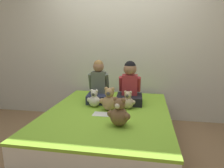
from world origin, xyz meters
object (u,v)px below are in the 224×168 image
child_on_left (98,86)px  teddy_bear_between_children (109,101)px  teddy_bear_held_by_left_child (94,99)px  teddy_bear_held_by_right_child (128,101)px  bed (108,129)px  child_on_right (130,86)px  sign_card (102,114)px  teddy_bear_at_foot_of_bed (119,114)px

child_on_left → teddy_bear_between_children: bearing=-61.5°
teddy_bear_held_by_left_child → teddy_bear_held_by_right_child: bearing=7.6°
bed → child_on_left: (-0.21, 0.39, 0.48)m
child_on_left → teddy_bear_held_by_left_child: size_ratio=2.52×
child_on_left → child_on_right: child_on_left is taller
teddy_bear_between_children → sign_card: 0.21m
bed → sign_card: (-0.05, -0.13, 0.25)m
teddy_bear_held_by_left_child → sign_card: teddy_bear_held_by_left_child is taller
bed → child_on_left: bearing=118.4°
child_on_right → teddy_bear_at_foot_of_bed: size_ratio=1.96×
bed → teddy_bear_at_foot_of_bed: bearing=-63.7°
teddy_bear_held_by_right_child → teddy_bear_between_children: teddy_bear_between_children is taller
teddy_bear_held_by_left_child → teddy_bear_at_foot_of_bed: 0.68m
child_on_left → child_on_right: bearing=-3.9°
child_on_left → child_on_right: (0.45, 0.00, 0.01)m
teddy_bear_between_children → teddy_bear_at_foot_of_bed: (0.19, -0.45, 0.00)m
teddy_bear_held_by_left_child → teddy_bear_between_children: teddy_bear_between_children is taller
child_on_left → sign_card: child_on_left is taller
child_on_right → sign_card: 0.64m
teddy_bear_at_foot_of_bed → sign_card: bearing=147.5°
bed → child_on_right: bearing=58.9°
child_on_right → teddy_bear_held_by_right_child: 0.29m
child_on_left → teddy_bear_at_foot_of_bed: bearing=-66.8°
teddy_bear_held_by_right_child → sign_card: 0.40m
teddy_bear_held_by_left_child → teddy_bear_held_by_right_child: same height
teddy_bear_held_by_left_child → child_on_right: bearing=36.7°
teddy_bear_held_by_right_child → teddy_bear_at_foot_of_bed: size_ratio=0.78×
child_on_right → bed: bearing=-124.2°
bed → sign_card: sign_card is taller
teddy_bear_held_by_left_child → teddy_bear_at_foot_of_bed: size_ratio=0.78×
bed → teddy_bear_held_by_left_child: teddy_bear_held_by_left_child is taller
child_on_left → teddy_bear_held_by_right_child: size_ratio=2.53×
child_on_left → teddy_bear_held_by_right_child: (0.45, -0.25, -0.13)m
teddy_bear_held_by_right_child → teddy_bear_between_children: size_ratio=0.79×
child_on_right → teddy_bear_held_by_right_child: bearing=-92.7°
child_on_left → sign_card: size_ratio=2.85×
child_on_left → teddy_bear_held_by_right_child: 0.53m
teddy_bear_between_children → sign_card: size_ratio=1.43×
child_on_left → child_on_right: 0.45m
child_on_right → teddy_bear_held_by_left_child: 0.53m
teddy_bear_held_by_left_child → sign_card: size_ratio=1.13×
teddy_bear_at_foot_of_bed → sign_card: size_ratio=1.44×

